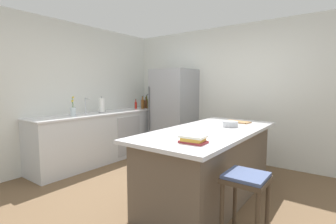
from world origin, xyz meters
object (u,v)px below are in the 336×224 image
at_px(whiskey_bottle, 143,104).
at_px(flower_vase, 73,110).
at_px(mixing_bowl, 230,124).
at_px(bar_stool, 246,188).
at_px(syrup_bottle, 146,104).
at_px(cookbook_stack, 193,139).
at_px(olive_oil_bottle, 147,103).
at_px(refrigerator, 174,112).
at_px(kitchen_island, 210,164).
at_px(paper_towel_roll, 102,106).
at_px(soda_bottle, 147,102).
at_px(hot_sauce_bottle, 136,105).
at_px(sink_faucet, 86,105).
at_px(cutting_board, 238,122).

bearing_deg(whiskey_bottle, flower_vase, -91.78).
relative_size(whiskey_bottle, mixing_bowl, 1.38).
xyz_separation_m(bar_stool, syrup_bottle, (-3.06, 2.14, 0.47)).
bearing_deg(cookbook_stack, olive_oil_bottle, 138.97).
bearing_deg(bar_stool, whiskey_bottle, 146.36).
bearing_deg(bar_stool, olive_oil_bottle, 144.39).
distance_m(refrigerator, flower_vase, 2.01).
relative_size(kitchen_island, whiskey_bottle, 8.07).
relative_size(kitchen_island, paper_towel_roll, 7.31).
xyz_separation_m(soda_bottle, mixing_bowl, (2.58, -1.25, -0.13)).
bearing_deg(flower_vase, olive_oil_bottle, 89.89).
bearing_deg(refrigerator, hot_sauce_bottle, -166.94).
height_order(refrigerator, syrup_bottle, refrigerator).
bearing_deg(olive_oil_bottle, sink_faucet, -92.41).
xyz_separation_m(olive_oil_bottle, mixing_bowl, (2.53, -1.17, -0.12)).
relative_size(whiskey_bottle, cookbook_stack, 1.12).
relative_size(bar_stool, mixing_bowl, 3.39).
relative_size(bar_stool, soda_bottle, 2.20).
xyz_separation_m(refrigerator, syrup_bottle, (-0.78, -0.01, 0.14)).
relative_size(olive_oil_bottle, syrup_bottle, 1.11).
distance_m(refrigerator, sink_faucet, 1.78).
bearing_deg(cookbook_stack, cutting_board, 95.30).
height_order(sink_faucet, mixing_bowl, sink_faucet).
bearing_deg(flower_vase, mixing_bowl, 16.12).
xyz_separation_m(mixing_bowl, cutting_board, (-0.07, 0.45, -0.03)).
height_order(refrigerator, whiskey_bottle, refrigerator).
bearing_deg(whiskey_bottle, hot_sauce_bottle, -141.88).
bearing_deg(hot_sauce_bottle, refrigerator, 13.06).
relative_size(flower_vase, syrup_bottle, 1.26).
xyz_separation_m(syrup_bottle, mixing_bowl, (2.47, -1.08, -0.10)).
xyz_separation_m(paper_towel_roll, mixing_bowl, (2.56, 0.10, -0.13)).
distance_m(refrigerator, whiskey_bottle, 0.81).
bearing_deg(kitchen_island, soda_bottle, 147.05).
xyz_separation_m(flower_vase, hot_sauce_bottle, (-0.07, 1.61, -0.01)).
bearing_deg(mixing_bowl, cutting_board, 98.33).
height_order(soda_bottle, syrup_bottle, soda_bottle).
distance_m(sink_faucet, cookbook_stack, 2.76).
bearing_deg(soda_bottle, mixing_bowl, -25.93).
distance_m(sink_faucet, hot_sauce_bottle, 1.31).
height_order(flower_vase, olive_oil_bottle, flower_vase).
bearing_deg(refrigerator, cutting_board, -21.41).
relative_size(bar_stool, cookbook_stack, 2.75).
relative_size(soda_bottle, cutting_board, 0.84).
bearing_deg(bar_stool, kitchen_island, 134.38).
bearing_deg(bar_stool, sink_faucet, 168.68).
bearing_deg(soda_bottle, kitchen_island, -32.95).
bearing_deg(bar_stool, mixing_bowl, 118.93).
relative_size(olive_oil_bottle, whiskey_bottle, 1.04).
bearing_deg(syrup_bottle, flower_vase, -91.88).
bearing_deg(cookbook_stack, bar_stool, 3.96).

